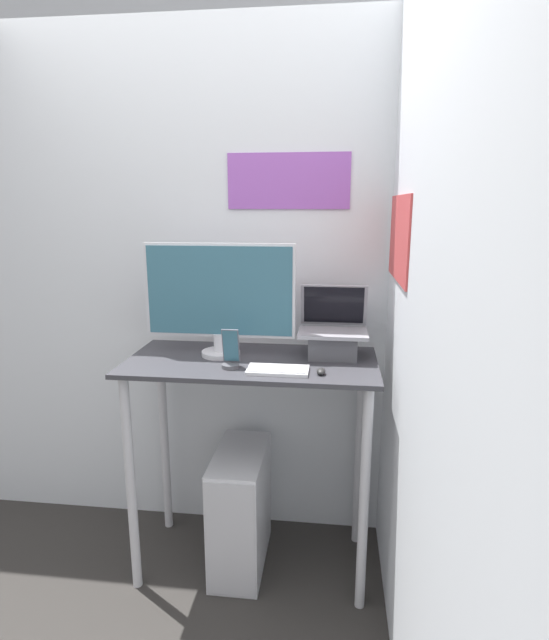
# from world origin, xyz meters

# --- Properties ---
(ground_plane) EXTENTS (12.00, 12.00, 0.00)m
(ground_plane) POSITION_xyz_m (0.00, 0.00, 0.00)
(ground_plane) COLOR #2D2B28
(wall_back) EXTENTS (6.00, 0.06, 2.60)m
(wall_back) POSITION_xyz_m (0.00, 0.62, 1.30)
(wall_back) COLOR silver
(wall_back) RESTS_ON ground_plane
(wall_side_right) EXTENTS (0.06, 6.00, 2.60)m
(wall_side_right) POSITION_xyz_m (0.63, 0.00, 1.30)
(wall_side_right) COLOR silver
(wall_side_right) RESTS_ON ground_plane
(desk) EXTENTS (1.08, 0.53, 1.01)m
(desk) POSITION_xyz_m (0.00, 0.27, 0.81)
(desk) COLOR #333338
(desk) RESTS_ON ground_plane
(laptop) EXTENTS (0.30, 0.24, 0.31)m
(laptop) POSITION_xyz_m (0.35, 0.35, 1.10)
(laptop) COLOR #4C4C51
(laptop) RESTS_ON desk
(monitor) EXTENTS (0.66, 0.17, 0.50)m
(monitor) POSITION_xyz_m (-0.15, 0.32, 1.27)
(monitor) COLOR silver
(monitor) RESTS_ON desk
(keyboard) EXTENTS (0.25, 0.13, 0.02)m
(keyboard) POSITION_xyz_m (0.13, 0.12, 1.02)
(keyboard) COLOR silver
(keyboard) RESTS_ON desk
(mouse) EXTENTS (0.04, 0.06, 0.03)m
(mouse) POSITION_xyz_m (0.31, 0.11, 1.02)
(mouse) COLOR #262626
(mouse) RESTS_ON desk
(cell_phone) EXTENTS (0.07, 0.07, 0.16)m
(cell_phone) POSITION_xyz_m (-0.07, 0.15, 1.06)
(cell_phone) COLOR #4C4C51
(cell_phone) RESTS_ON desk
(computer_tower) EXTENTS (0.23, 0.47, 0.57)m
(computer_tower) POSITION_xyz_m (-0.06, 0.26, 0.28)
(computer_tower) COLOR silver
(computer_tower) RESTS_ON ground_plane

